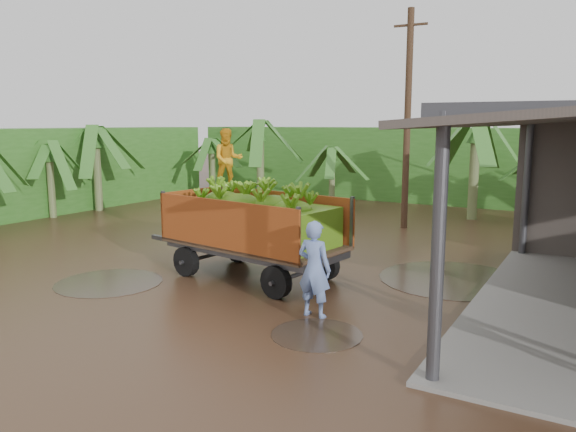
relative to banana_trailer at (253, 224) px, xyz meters
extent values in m
plane|color=black|center=(0.19, 0.17, -1.37)|extent=(100.00, 100.00, 0.00)
cube|color=#2D661E|center=(-1.81, 16.17, 0.43)|extent=(22.00, 3.00, 3.60)
cube|color=#2D661E|center=(-13.81, 4.17, 0.43)|extent=(3.00, 18.00, 3.60)
cube|color=#47474C|center=(-3.04, 0.46, -0.82)|extent=(1.78, 0.39, 0.12)
imported|color=orange|center=(-1.27, 0.72, 1.52)|extent=(0.99, 0.98, 1.62)
imported|color=#6A84C2|center=(2.61, -1.78, -0.39)|extent=(0.73, 0.49, 1.95)
cylinder|color=#47301E|center=(1.08, 8.42, 2.53)|extent=(0.24, 0.24, 7.79)
cube|color=#47301E|center=(1.08, 8.42, 5.84)|extent=(1.20, 0.08, 0.08)
camera|label=1|loc=(7.54, -11.39, 2.47)|focal=35.00mm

